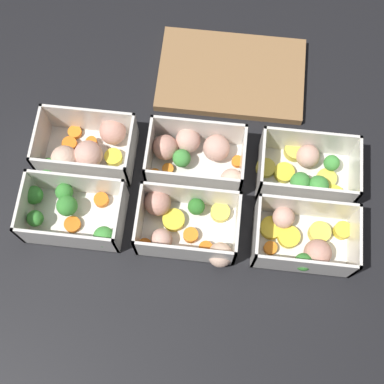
% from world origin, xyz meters
% --- Properties ---
extents(ground_plane, '(4.00, 4.00, 0.00)m').
position_xyz_m(ground_plane, '(0.00, 0.00, 0.00)').
color(ground_plane, black).
extents(container_near_left, '(0.18, 0.11, 0.08)m').
position_xyz_m(container_near_left, '(-0.20, -0.06, 0.03)').
color(container_near_left, silver).
rests_on(container_near_left, ground_plane).
extents(container_near_center, '(0.17, 0.14, 0.08)m').
position_xyz_m(container_near_center, '(-0.01, -0.06, 0.03)').
color(container_near_center, silver).
rests_on(container_near_center, ground_plane).
extents(container_near_right, '(0.17, 0.12, 0.08)m').
position_xyz_m(container_near_right, '(0.20, -0.06, 0.03)').
color(container_near_right, silver).
rests_on(container_near_right, ground_plane).
extents(container_far_left, '(0.17, 0.13, 0.08)m').
position_xyz_m(container_far_left, '(-0.20, 0.06, 0.03)').
color(container_far_left, silver).
rests_on(container_far_left, ground_plane).
extents(container_far_center, '(0.18, 0.13, 0.08)m').
position_xyz_m(container_far_center, '(-0.00, 0.07, 0.03)').
color(container_far_center, silver).
rests_on(container_far_center, ground_plane).
extents(container_far_right, '(0.18, 0.13, 0.08)m').
position_xyz_m(container_far_right, '(0.20, 0.06, 0.03)').
color(container_far_right, silver).
rests_on(container_far_right, ground_plane).
extents(cutting_board, '(0.28, 0.18, 0.02)m').
position_xyz_m(cutting_board, '(0.05, 0.26, 0.01)').
color(cutting_board, olive).
rests_on(cutting_board, ground_plane).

